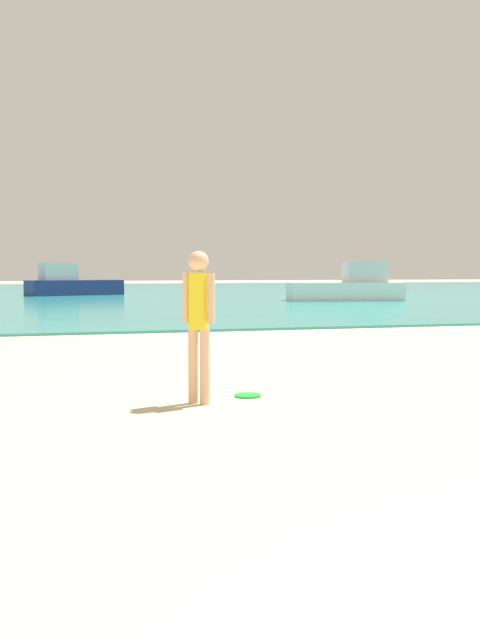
% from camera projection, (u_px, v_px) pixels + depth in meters
% --- Properties ---
extents(water, '(160.00, 60.00, 0.06)m').
position_uv_depth(water, '(97.00, 292.00, 44.53)').
color(water, teal).
rests_on(water, ground).
extents(person_standing, '(0.30, 0.26, 1.59)m').
position_uv_depth(person_standing, '(199.00, 317.00, 7.18)').
color(person_standing, '#DDAD84').
rests_on(person_standing, ground).
extents(frisbee, '(0.29, 0.29, 0.03)m').
position_uv_depth(frisbee, '(248.00, 396.00, 7.66)').
color(frisbee, green).
rests_on(frisbee, ground).
extents(boat_near, '(5.29, 2.41, 1.73)m').
position_uv_depth(boat_near, '(349.00, 287.00, 31.27)').
color(boat_near, white).
rests_on(boat_near, water).
extents(boat_far, '(5.41, 3.33, 1.75)m').
position_uv_depth(boat_far, '(71.00, 284.00, 38.22)').
color(boat_far, navy).
rests_on(boat_far, water).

